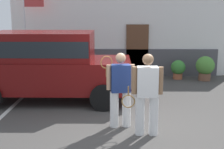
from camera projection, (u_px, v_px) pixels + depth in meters
name	position (u px, v px, depth m)	size (l,w,h in m)	color
ground_plane	(129.00, 131.00, 6.97)	(40.00, 40.00, 0.00)	#423F3D
parking_stripe_0	(9.00, 109.00, 8.49)	(0.12, 4.40, 0.01)	silver
house_frontage	(124.00, 38.00, 12.80)	(9.13, 0.40, 3.24)	white
parked_suv	(48.00, 63.00, 9.15)	(4.60, 2.16, 2.05)	#590C0C
tennis_player_man	(120.00, 89.00, 7.08)	(0.78, 0.32, 1.73)	white
tennis_player_woman	(147.00, 94.00, 6.61)	(0.91, 0.28, 1.78)	white
potted_plant_by_porch	(178.00, 69.00, 12.20)	(0.57, 0.57, 0.75)	#9E5638
potted_plant_secondary	(205.00, 67.00, 11.94)	(0.71, 0.71, 0.94)	brown
flag_pole	(29.00, 21.00, 12.09)	(0.80, 0.05, 3.29)	silver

